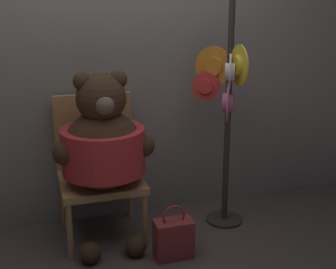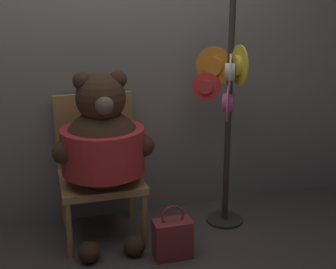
# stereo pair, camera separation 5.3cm
# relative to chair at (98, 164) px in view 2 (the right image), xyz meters

# --- Properties ---
(ground_plane) EXTENTS (14.00, 14.00, 0.00)m
(ground_plane) POSITION_rel_chair_xyz_m (0.16, -0.41, -0.52)
(ground_plane) COLOR #4C423D
(wall_back) EXTENTS (8.00, 0.10, 2.29)m
(wall_back) POSITION_rel_chair_xyz_m (0.16, 0.27, 0.62)
(wall_back) COLOR gray
(wall_back) RESTS_ON ground_plane
(chair) EXTENTS (0.57, 0.55, 1.00)m
(chair) POSITION_rel_chair_xyz_m (0.00, 0.00, 0.00)
(chair) COLOR #B2844C
(chair) RESTS_ON ground_plane
(teddy_bear) EXTENTS (0.68, 0.60, 1.22)m
(teddy_bear) POSITION_rel_chair_xyz_m (0.01, -0.19, 0.20)
(teddy_bear) COLOR #3D2819
(teddy_bear) RESTS_ON ground_plane
(hat_display_rack) EXTENTS (0.37, 0.49, 1.66)m
(hat_display_rack) POSITION_rel_chair_xyz_m (0.89, -0.19, 0.41)
(hat_display_rack) COLOR #332D28
(hat_display_rack) RESTS_ON ground_plane
(handbag_on_ground) EXTENTS (0.25, 0.14, 0.38)m
(handbag_on_ground) POSITION_rel_chair_xyz_m (0.40, -0.52, -0.38)
(handbag_on_ground) COLOR maroon
(handbag_on_ground) RESTS_ON ground_plane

